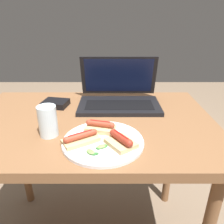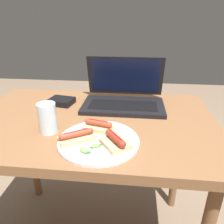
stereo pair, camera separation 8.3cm
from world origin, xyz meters
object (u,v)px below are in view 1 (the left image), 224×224
(plate, at_px, (103,141))
(external_drive, at_px, (55,103))
(laptop, at_px, (119,97))
(drinking_glass, at_px, (47,121))

(plate, height_order, external_drive, external_drive)
(laptop, bearing_deg, drinking_glass, -131.52)
(plate, height_order, drinking_glass, drinking_glass)
(drinking_glass, bearing_deg, plate, -15.69)
(drinking_glass, distance_m, external_drive, 0.28)
(laptop, height_order, plate, laptop)
(laptop, distance_m, plate, 0.36)
(plate, bearing_deg, drinking_glass, 164.31)
(laptop, bearing_deg, plate, -100.39)
(plate, xyz_separation_m, drinking_glass, (-0.20, 0.05, 0.05))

